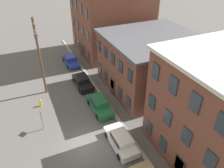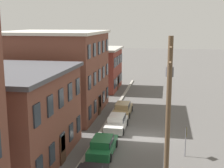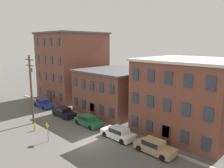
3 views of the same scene
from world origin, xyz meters
The scene contains 13 objects.
ground_plane centered at (0.00, 0.00, 0.00)m, with size 200.00×200.00×0.00m, color #565451.
kerb_strip centered at (0.00, 4.50, 0.08)m, with size 56.00×0.36×0.16m, color #9E998E.
apartment_corner centered at (-19.60, 11.66, 6.82)m, with size 11.26×11.84×13.61m.
apartment_midblock centered at (-6.58, 11.46, 3.55)m, with size 11.30×11.44×7.08m.
apartment_far centered at (6.48, 11.35, 4.79)m, with size 11.91×11.22×9.56m.
car_blue centered at (-17.25, 3.30, 0.75)m, with size 4.40×1.92×1.43m.
car_black centered at (-10.17, 3.04, 0.75)m, with size 4.40×1.92×1.43m.
car_green centered at (-4.42, 3.31, 0.75)m, with size 4.40×1.92×1.43m.
car_white centered at (1.61, 3.16, 0.75)m, with size 4.40×1.92×1.43m.
car_tan centered at (6.76, 3.27, 0.75)m, with size 4.40×1.92×1.43m.
caution_sign centered at (-3.74, -3.28, 1.64)m, with size 0.92×0.08×2.47m.
utility_pole centered at (-10.62, -1.78, 5.51)m, with size 2.40×0.44×9.84m.
fire_hydrant centered at (-7.90, -2.89, 0.48)m, with size 0.24×0.34×0.96m.
Camera 3 is at (18.69, -15.12, 11.51)m, focal length 35.00 mm.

